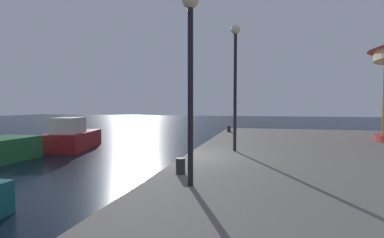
# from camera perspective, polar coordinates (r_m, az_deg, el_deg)

# --- Properties ---
(ground_plane) EXTENTS (120.00, 120.00, 0.00)m
(ground_plane) POSITION_cam_1_polar(r_m,az_deg,el_deg) (10.33, -1.20, -11.49)
(ground_plane) COLOR black
(motorboat_red) EXTENTS (2.86, 4.53, 1.85)m
(motorboat_red) POSITION_cam_1_polar(r_m,az_deg,el_deg) (18.23, -22.60, -3.29)
(motorboat_red) COLOR maroon
(motorboat_red) RESTS_ON ground
(lamp_post_mid_promenade) EXTENTS (0.36, 0.36, 4.13)m
(lamp_post_mid_promenade) POSITION_cam_1_polar(r_m,az_deg,el_deg) (6.23, -0.32, 12.92)
(lamp_post_mid_promenade) COLOR black
(lamp_post_mid_promenade) RESTS_ON quay_dock
(lamp_post_far_end) EXTENTS (0.36, 0.36, 4.75)m
(lamp_post_far_end) POSITION_cam_1_polar(r_m,az_deg,el_deg) (11.06, 8.59, 10.32)
(lamp_post_far_end) COLOR black
(lamp_post_far_end) RESTS_ON quay_dock
(bollard_north) EXTENTS (0.24, 0.24, 0.40)m
(bollard_north) POSITION_cam_1_polar(r_m,az_deg,el_deg) (18.91, 7.35, -1.96)
(bollard_north) COLOR #2D2D33
(bollard_north) RESTS_ON quay_dock
(bollard_south) EXTENTS (0.24, 0.24, 0.40)m
(bollard_south) POSITION_cam_1_polar(r_m,az_deg,el_deg) (19.21, 7.34, -1.89)
(bollard_south) COLOR #2D2D33
(bollard_south) RESTS_ON quay_dock
(bollard_center) EXTENTS (0.24, 0.24, 0.40)m
(bollard_center) POSITION_cam_1_polar(r_m,az_deg,el_deg) (7.37, -2.29, -9.31)
(bollard_center) COLOR #2D2D33
(bollard_center) RESTS_ON quay_dock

